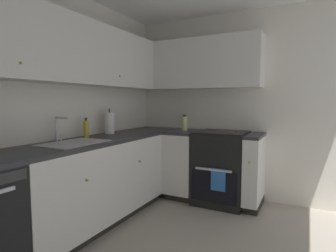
% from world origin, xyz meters
% --- Properties ---
extents(wall_back, '(4.01, 0.05, 2.44)m').
position_xyz_m(wall_back, '(0.00, 1.46, 1.22)').
color(wall_back, silver).
rests_on(wall_back, ground_plane).
extents(wall_right, '(0.05, 2.98, 2.44)m').
position_xyz_m(wall_right, '(1.98, 0.00, 1.22)').
color(wall_right, silver).
rests_on(wall_right, ground_plane).
extents(lower_cabinets_back, '(1.85, 0.62, 0.86)m').
position_xyz_m(lower_cabinets_back, '(0.43, 1.14, 0.44)').
color(lower_cabinets_back, silver).
rests_on(lower_cabinets_back, ground_plane).
extents(countertop_back, '(3.06, 0.60, 0.03)m').
position_xyz_m(countertop_back, '(0.42, 1.14, 0.88)').
color(countertop_back, '#2D2D33').
rests_on(countertop_back, lower_cabinets_back).
extents(lower_cabinets_right, '(0.62, 1.19, 0.86)m').
position_xyz_m(lower_cabinets_right, '(1.66, 0.36, 0.44)').
color(lower_cabinets_right, silver).
rests_on(lower_cabinets_right, ground_plane).
extents(countertop_right, '(0.60, 1.19, 0.03)m').
position_xyz_m(countertop_right, '(1.65, 0.36, 0.88)').
color(countertop_right, '#2D2D33').
rests_on(countertop_right, lower_cabinets_right).
extents(oven_range, '(0.68, 0.62, 1.05)m').
position_xyz_m(oven_range, '(1.67, 0.14, 0.46)').
color(oven_range, black).
rests_on(oven_range, ground_plane).
extents(upper_cabinets_back, '(2.74, 0.34, 0.65)m').
position_xyz_m(upper_cabinets_back, '(0.26, 1.28, 1.78)').
color(upper_cabinets_back, silver).
extents(upper_cabinets_right, '(0.32, 1.74, 0.65)m').
position_xyz_m(upper_cabinets_right, '(1.79, 0.57, 1.78)').
color(upper_cabinets_right, silver).
extents(sink, '(0.59, 0.40, 0.10)m').
position_xyz_m(sink, '(0.16, 1.11, 0.86)').
color(sink, '#B7B7BC').
rests_on(sink, countertop_back).
extents(faucet, '(0.07, 0.16, 0.24)m').
position_xyz_m(faucet, '(0.16, 1.32, 1.04)').
color(faucet, silver).
rests_on(faucet, countertop_back).
extents(soap_bottle, '(0.06, 0.06, 0.21)m').
position_xyz_m(soap_bottle, '(0.53, 1.32, 0.99)').
color(soap_bottle, gold).
rests_on(soap_bottle, countertop_back).
extents(paper_towel_roll, '(0.11, 0.11, 0.32)m').
position_xyz_m(paper_towel_roll, '(0.90, 1.30, 1.03)').
color(paper_towel_roll, white).
rests_on(paper_towel_roll, countertop_back).
extents(oil_bottle, '(0.07, 0.07, 0.21)m').
position_xyz_m(oil_bottle, '(1.65, 0.65, 1.00)').
color(oil_bottle, beige).
rests_on(oil_bottle, countertop_right).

